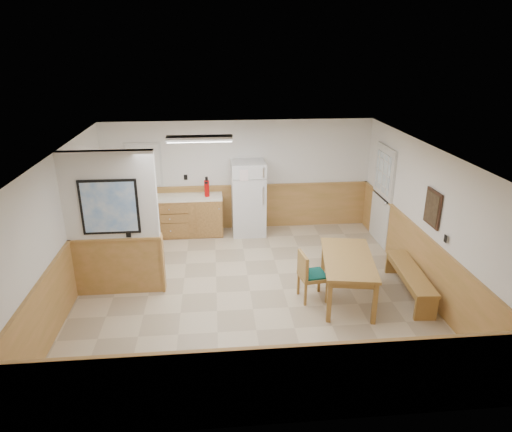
{
  "coord_description": "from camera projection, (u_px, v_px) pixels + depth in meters",
  "views": [
    {
      "loc": [
        -0.55,
        -6.98,
        4.06
      ],
      "look_at": [
        0.14,
        0.4,
        1.25
      ],
      "focal_mm": 32.0,
      "sensor_mm": 36.0,
      "label": 1
    }
  ],
  "objects": [
    {
      "name": "soap_bottle",
      "position": [
        135.0,
        193.0,
        9.9
      ],
      "size": [
        0.1,
        0.1,
        0.23
      ],
      "primitive_type": "cylinder",
      "rotation": [
        0.0,
        0.0,
        0.42
      ],
      "color": "#167D23",
      "rests_on": "kitchen_counter"
    },
    {
      "name": "dining_chair",
      "position": [
        308.0,
        273.0,
        7.57
      ],
      "size": [
        0.65,
        0.49,
        0.85
      ],
      "rotation": [
        0.0,
        0.0,
        0.13
      ],
      "color": "#A6763D",
      "rests_on": "ground"
    },
    {
      "name": "exterior_door",
      "position": [
        382.0,
        195.0,
        9.64
      ],
      "size": [
        0.07,
        1.02,
        2.15
      ],
      "color": "silver",
      "rests_on": "ground"
    },
    {
      "name": "partition_wall",
      "position": [
        113.0,
        226.0,
        7.53
      ],
      "size": [
        1.5,
        0.2,
        2.5
      ],
      "color": "white",
      "rests_on": "ground"
    },
    {
      "name": "ceiling",
      "position": [
        249.0,
        150.0,
        7.1
      ],
      "size": [
        6.0,
        6.0,
        0.02
      ],
      "primitive_type": "cube",
      "color": "silver",
      "rests_on": "back_wall"
    },
    {
      "name": "wainscot_back",
      "position": [
        239.0,
        207.0,
        10.58
      ],
      "size": [
        6.0,
        0.04,
        1.0
      ],
      "primitive_type": "cube",
      "color": "#BC834B",
      "rests_on": "ground"
    },
    {
      "name": "refrigerator",
      "position": [
        248.0,
        198.0,
        10.15
      ],
      "size": [
        0.74,
        0.72,
        1.66
      ],
      "rotation": [
        0.0,
        0.0,
        0.01
      ],
      "color": "silver",
      "rests_on": "ground"
    },
    {
      "name": "kitchen_counter",
      "position": [
        187.0,
        215.0,
        10.21
      ],
      "size": [
        2.2,
        0.61,
        1.0
      ],
      "color": "#A9743C",
      "rests_on": "ground"
    },
    {
      "name": "back_wall",
      "position": [
        239.0,
        176.0,
        10.33
      ],
      "size": [
        6.0,
        0.02,
        2.5
      ],
      "primitive_type": "cube",
      "color": "white",
      "rests_on": "ground"
    },
    {
      "name": "wainscot_right",
      "position": [
        417.0,
        258.0,
        8.07
      ],
      "size": [
        0.04,
        6.0,
        1.0
      ],
      "primitive_type": "cube",
      "color": "#BC834B",
      "rests_on": "ground"
    },
    {
      "name": "fire_extinguisher",
      "position": [
        207.0,
        188.0,
        9.99
      ],
      "size": [
        0.12,
        0.12,
        0.44
      ],
      "rotation": [
        0.0,
        0.0,
        0.11
      ],
      "color": "#B6090A",
      "rests_on": "kitchen_counter"
    },
    {
      "name": "wainscot_left",
      "position": [
        71.0,
        273.0,
        7.54
      ],
      "size": [
        0.04,
        6.0,
        1.0
      ],
      "primitive_type": "cube",
      "color": "#BC834B",
      "rests_on": "ground"
    },
    {
      "name": "fluorescent_fixture",
      "position": [
        200.0,
        139.0,
        8.25
      ],
      "size": [
        1.2,
        0.3,
        0.09
      ],
      "color": "silver",
      "rests_on": "ceiling"
    },
    {
      "name": "right_wall",
      "position": [
        424.0,
        219.0,
        7.8
      ],
      "size": [
        0.02,
        6.0,
        2.5
      ],
      "primitive_type": "cube",
      "color": "white",
      "rests_on": "ground"
    },
    {
      "name": "dining_bench",
      "position": [
        410.0,
        276.0,
        7.77
      ],
      "size": [
        0.5,
        1.7,
        0.45
      ],
      "rotation": [
        0.0,
        0.0,
        -0.08
      ],
      "color": "#A6763D",
      "rests_on": "ground"
    },
    {
      "name": "left_wall",
      "position": [
        63.0,
        231.0,
        7.28
      ],
      "size": [
        0.02,
        6.0,
        2.5
      ],
      "primitive_type": "cube",
      "color": "white",
      "rests_on": "ground"
    },
    {
      "name": "ground",
      "position": [
        250.0,
        291.0,
        7.98
      ],
      "size": [
        6.0,
        6.0,
        0.0
      ],
      "primitive_type": "plane",
      "color": "#C0AB8A",
      "rests_on": "ground"
    },
    {
      "name": "dining_table",
      "position": [
        348.0,
        263.0,
        7.55
      ],
      "size": [
        1.07,
        1.73,
        0.75
      ],
      "rotation": [
        0.0,
        0.0,
        -0.17
      ],
      "color": "#A6763D",
      "rests_on": "ground"
    },
    {
      "name": "kitchen_window",
      "position": [
        144.0,
        165.0,
        10.02
      ],
      "size": [
        0.8,
        0.04,
        1.0
      ],
      "color": "silver",
      "rests_on": "back_wall"
    },
    {
      "name": "wall_painting",
      "position": [
        433.0,
        208.0,
        7.41
      ],
      "size": [
        0.04,
        0.5,
        0.6
      ],
      "color": "#321E14",
      "rests_on": "right_wall"
    }
  ]
}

